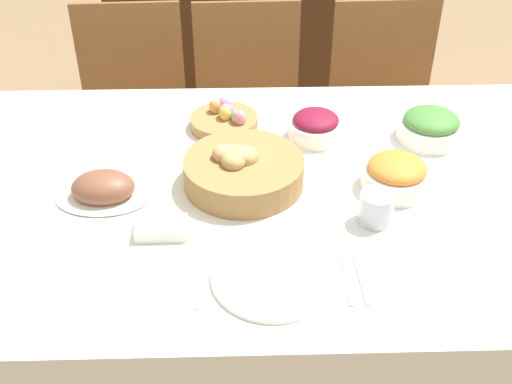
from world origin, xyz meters
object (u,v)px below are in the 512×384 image
Objects in this scene: green_salad_bowl at (431,126)px; butter_dish at (161,228)px; chair_far_center at (249,114)px; dinner_plate at (273,277)px; drinking_cup at (376,208)px; egg_basket at (225,119)px; knife at (347,276)px; chair_far_right at (384,112)px; beet_salad_bowl at (316,126)px; fork at (199,279)px; sideboard at (225,37)px; ham_platter at (103,189)px; chair_far_left at (133,115)px; spoon at (361,276)px; bread_basket at (243,170)px; carrot_bowl at (396,175)px.

green_salad_bowl is 0.85m from butter_dish.
chair_far_center is 4.84× the size of green_salad_bowl.
drinking_cup is at bearing 37.02° from dinner_plate.
egg_basket is 1.14× the size of knife.
beet_salad_bowl is (-0.37, -0.67, 0.33)m from chair_far_right.
green_salad_bowl reaches higher than fork.
sideboard reaches higher than ham_platter.
chair_far_left reaches higher than butter_dish.
knife is (0.16, 0.00, -0.00)m from dinner_plate.
fork is (-0.68, -1.26, 0.29)m from chair_far_right.
fork is (0.34, -1.26, 0.29)m from chair_far_left.
green_salad_bowl is at bearing -8.15° from egg_basket.
beet_salad_bowl reaches higher than spoon.
fork is at bearing -138.39° from green_salad_bowl.
bread_basket is at bearing 99.67° from dinner_plate.
butter_dish is at bearing -127.40° from chair_far_right.
ham_platter is at bearing 151.44° from spoon.
egg_basket is 0.67m from dinner_plate.
bread_basket is 1.54× the size of egg_basket.
egg_basket is 0.55m from carrot_bowl.
butter_dish is (-0.12, -1.93, 0.32)m from sideboard.
dinner_plate is (-0.48, -0.57, -0.04)m from green_salad_bowl.
ham_platter reaches higher than knife.
ham_platter reaches higher than butter_dish.
chair_far_center is 4.45× the size of egg_basket.
knife is 2.15× the size of drinking_cup.
ham_platter is 0.40m from fork.
ham_platter is at bearing 136.99° from butter_dish.
knife is at bearing 1.59° from fork.
green_salad_bowl is at bearing -2.62° from beet_salad_bowl.
drinking_cup is (-0.23, -0.38, -0.00)m from green_salad_bowl.
green_salad_bowl is 0.75m from dinner_plate.
ham_platter is (-0.30, -0.35, -0.00)m from egg_basket.
butter_dish is (-0.52, -0.03, -0.02)m from drinking_cup.
carrot_bowl reaches higher than spoon.
chair_far_center is 5.06× the size of knife.
chair_far_center is at bearing 100.36° from knife.
sideboard is 1.96m from drinking_cup.
chair_far_right is 1.38m from butter_dish.
chair_far_center reaches higher than ham_platter.
chair_far_center is 1.07m from ham_platter.
ham_platter is 2.05× the size of butter_dish.
butter_dish is at bearing -133.72° from beet_salad_bowl.
ham_platter is at bearing -87.38° from chair_far_left.
knife is (0.27, -0.66, -0.02)m from egg_basket.
egg_basket is at bearing 165.13° from beet_salad_bowl.
sideboard is at bearing 97.40° from spoon.
drinking_cup is at bearing -9.76° from ham_platter.
chair_far_left is 1.00m from ham_platter.
green_salad_bowl is at bearing -37.14° from chair_far_left.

